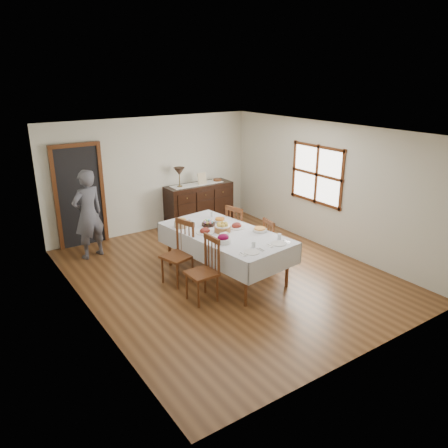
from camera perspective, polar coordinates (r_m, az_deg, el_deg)
ground at (r=8.09m, az=0.40°, el=-6.56°), size 6.00×6.00×0.00m
room_shell at (r=7.78m, az=-2.23°, el=5.26°), size 5.02×6.02×2.65m
dining_table at (r=7.75m, az=0.16°, el=-1.74°), size 1.55×2.59×0.84m
chair_left_near at (r=7.03m, az=-2.55°, el=-5.88°), size 0.45×0.45×1.07m
chair_left_far at (r=7.65m, az=-5.84°, el=-3.64°), size 0.57×0.57×1.11m
chair_right_near at (r=8.22m, az=6.54°, el=-2.54°), size 0.46×0.46×0.97m
chair_right_far at (r=8.66m, az=1.90°, el=-0.90°), size 0.54×0.54×1.07m
sideboard at (r=10.58m, az=-3.28°, el=2.61°), size 1.65×0.59×0.99m
person at (r=8.91m, az=-17.36°, el=1.57°), size 0.68×0.53×1.90m
bread_basket at (r=7.71m, az=-0.20°, el=-0.50°), size 0.29×0.29×0.17m
egg_basket at (r=8.04m, az=-2.07°, el=0.06°), size 0.25×0.25×0.10m
ham_platter_a at (r=7.69m, az=-2.51°, el=-0.94°), size 0.32×0.32×0.11m
ham_platter_b at (r=7.93m, az=1.65°, el=-0.27°), size 0.31×0.31×0.11m
beet_bowl at (r=7.22m, az=-0.10°, el=-2.00°), size 0.26×0.26×0.15m
carrot_bowl at (r=8.20m, az=-0.54°, el=0.47°), size 0.21×0.21×0.08m
pineapple_bowl at (r=7.98m, az=-5.67°, el=0.08°), size 0.24×0.24×0.15m
casserole_dish at (r=7.76m, az=4.69°, el=-0.77°), size 0.25×0.25×0.07m
butter_dish at (r=7.48m, az=0.05°, el=-1.44°), size 0.15×0.11×0.07m
setting_left at (r=6.93m, az=3.69°, el=-3.35°), size 0.44×0.31×0.10m
setting_right at (r=7.31m, az=7.12°, el=-2.24°), size 0.44×0.31×0.10m
glass_far_a at (r=8.16m, az=-4.42°, el=0.36°), size 0.06×0.06×0.09m
glass_far_b at (r=8.54m, az=-1.55°, el=1.30°), size 0.06×0.06×0.10m
runner at (r=10.45m, az=-3.55°, el=5.22°), size 1.30×0.35×0.01m
table_lamp at (r=10.15m, az=-5.86°, el=6.77°), size 0.26×0.26×0.46m
picture_frame at (r=10.39m, az=-2.89°, el=5.93°), size 0.22×0.08×0.28m
deco_bowl at (r=10.73m, az=-0.88°, el=5.78°), size 0.20×0.20×0.06m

